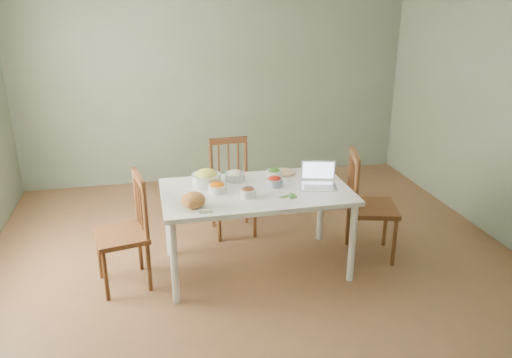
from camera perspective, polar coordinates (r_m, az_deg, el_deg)
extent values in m
cube|color=brown|center=(4.68, 0.45, -10.23)|extent=(5.00, 5.00, 0.00)
cube|color=#596A51|center=(6.56, -4.56, 11.41)|extent=(5.00, 0.00, 2.70)
cube|color=#596A51|center=(1.98, 17.55, -12.67)|extent=(5.00, 0.00, 2.70)
ellipsoid|color=#A16C33|center=(4.05, -7.12, -2.37)|extent=(0.25, 0.25, 0.13)
cube|color=silver|center=(3.95, -5.69, -3.67)|extent=(0.11, 0.04, 0.03)
cylinder|color=tan|center=(4.77, 3.22, 0.75)|extent=(0.27, 0.27, 0.02)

